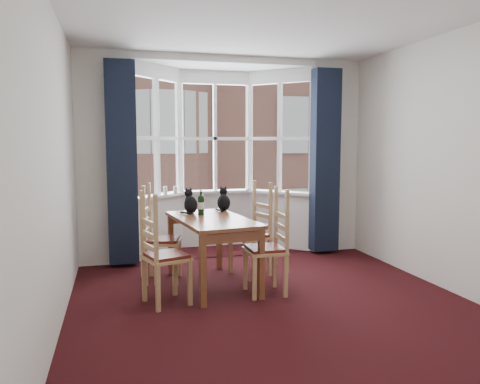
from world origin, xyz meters
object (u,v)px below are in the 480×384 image
object	(u,v)px
chair_left_far	(155,241)
candle_tall	(165,191)
cat_right	(224,201)
chair_left_near	(158,259)
chair_right_far	(256,236)
candle_short	(175,190)
chair_right_near	(273,250)
dining_table	(212,227)
wine_bottle	(201,204)
cat_left	(191,203)

from	to	relation	value
chair_left_far	candle_tall	xyz separation A→B (m)	(0.26, 1.30, 0.46)
chair_left_far	cat_right	bearing A→B (deg)	11.84
cat_right	chair_left_near	bearing A→B (deg)	-131.80
chair_left_near	candle_tall	world-z (taller)	candle_tall
chair_right_far	candle_short	bearing A→B (deg)	121.75
chair_right_near	candle_tall	size ratio (longest dim) A/B	7.81
dining_table	chair_left_near	distance (m)	0.83
chair_left_far	cat_right	world-z (taller)	cat_right
dining_table	candle_tall	world-z (taller)	candle_tall
chair_left_far	chair_right_far	bearing A→B (deg)	-0.03
dining_table	candle_tall	size ratio (longest dim) A/B	12.32
chair_right_far	candle_tall	size ratio (longest dim) A/B	7.81
wine_bottle	chair_right_far	bearing A→B (deg)	7.77
dining_table	cat_right	size ratio (longest dim) A/B	4.73
wine_bottle	chair_left_far	bearing A→B (deg)	169.69
dining_table	chair_left_far	bearing A→B (deg)	150.44
chair_right_far	candle_tall	bearing A→B (deg)	126.80
chair_left_far	cat_right	distance (m)	0.98
cat_right	wine_bottle	size ratio (longest dim) A/B	1.05
chair_right_near	chair_right_far	world-z (taller)	same
chair_left_near	cat_left	size ratio (longest dim) A/B	2.95
dining_table	chair_left_near	size ratio (longest dim) A/B	1.58
wine_bottle	candle_tall	world-z (taller)	wine_bottle
cat_left	wine_bottle	xyz separation A→B (m)	(0.10, -0.17, 0.01)
chair_left_far	chair_left_near	bearing A→B (deg)	-92.73
chair_right_near	candle_tall	world-z (taller)	candle_tall
chair_right_far	chair_right_near	bearing A→B (deg)	-93.03
chair_left_far	candle_short	size ratio (longest dim) A/B	8.12
chair_right_near	chair_left_far	bearing A→B (deg)	147.37
cat_left	candle_tall	bearing A→B (deg)	98.03
chair_right_near	candle_short	world-z (taller)	candle_short
dining_table	wine_bottle	distance (m)	0.35
chair_right_near	candle_short	bearing A→B (deg)	110.51
chair_left_near	wine_bottle	bearing A→B (deg)	52.18
cat_left	chair_right_far	bearing A→B (deg)	-5.17
chair_left_far	chair_right_far	distance (m)	1.23
chair_right_near	wine_bottle	size ratio (longest dim) A/B	3.16
chair_left_near	candle_tall	bearing A→B (deg)	81.98
dining_table	chair_right_far	world-z (taller)	chair_right_far
candle_short	chair_left_near	bearing A→B (deg)	-101.75
cat_left	cat_right	bearing A→B (deg)	14.25
wine_bottle	candle_tall	bearing A→B (deg)	100.95
candle_tall	candle_short	world-z (taller)	candle_tall
dining_table	cat_left	size ratio (longest dim) A/B	4.66
cat_left	candle_tall	size ratio (longest dim) A/B	2.64
cat_left	chair_left_near	bearing A→B (deg)	-117.67
chair_left_far	cat_right	xyz separation A→B (m)	(0.86, 0.18, 0.42)
chair_left_near	candle_short	bearing A→B (deg)	78.25
chair_left_far	candle_short	bearing A→B (deg)	72.87
dining_table	cat_left	xyz separation A→B (m)	(-0.17, 0.42, 0.22)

